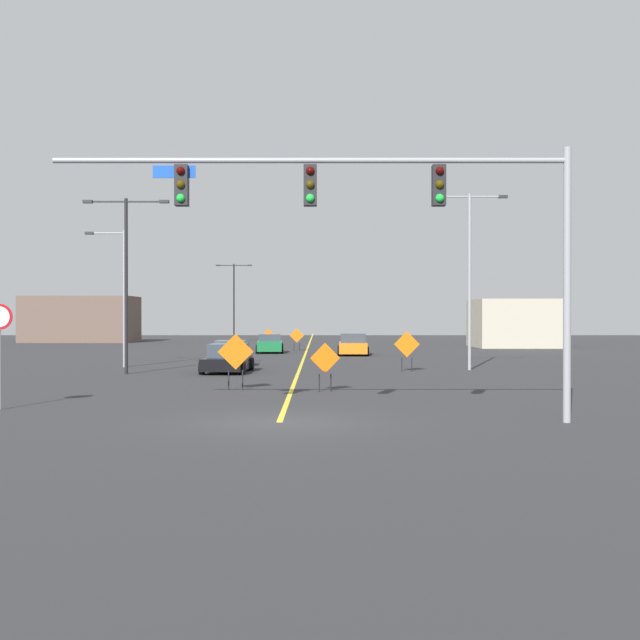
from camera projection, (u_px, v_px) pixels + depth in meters
name	position (u px, v px, depth m)	size (l,w,h in m)	color
ground	(278.00, 422.00, 20.23)	(177.67, 177.67, 0.00)	#2D2D30
road_centre_stripe	(307.00, 346.00, 69.58)	(0.16, 98.71, 0.01)	yellow
traffic_signal_assembly	(381.00, 207.00, 20.18)	(13.36, 0.44, 7.10)	gray
street_lamp_mid_left	(125.00, 269.00, 36.88)	(4.05, 0.24, 8.27)	black
street_lamp_far_right	(233.00, 296.00, 81.35)	(3.76, 0.24, 8.11)	black
street_lamp_mid_right	(468.00, 266.00, 39.61)	(3.81, 0.24, 8.92)	gray
street_lamp_near_left	(120.00, 291.00, 41.74)	(2.17, 0.24, 7.30)	gray
construction_sign_left_lane	(324.00, 361.00, 28.44)	(1.09, 0.30, 1.77)	orange
construction_sign_right_lane	(234.00, 354.00, 29.01)	(1.31, 0.28, 2.08)	orange
construction_sign_median_far	(296.00, 337.00, 61.36)	(1.12, 0.08, 1.75)	orange
construction_sign_left_shoulder	(406.00, 346.00, 38.56)	(1.28, 0.17, 1.98)	orange
construction_sign_median_near	(267.00, 337.00, 63.82)	(1.08, 0.22, 1.67)	orange
car_orange_distant	(352.00, 345.00, 54.59)	(2.23, 4.48, 1.51)	orange
car_white_passing	(229.00, 355.00, 42.15)	(2.10, 4.48, 1.41)	white
car_green_mid	(269.00, 344.00, 57.94)	(2.15, 4.11, 1.38)	#196B38
car_black_approaching	(226.00, 359.00, 38.03)	(2.32, 4.25, 1.38)	black
roadside_building_east	(513.00, 323.00, 68.33)	(7.13, 7.04, 4.15)	#B2A893
roadside_building_west	(80.00, 319.00, 81.04)	(11.13, 6.17, 4.73)	brown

